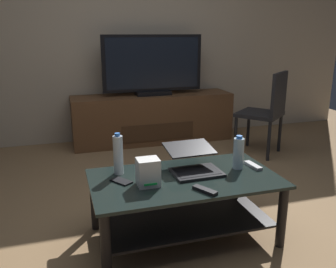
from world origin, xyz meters
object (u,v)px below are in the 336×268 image
object	(u,v)px
television	(153,66)
tv_remote	(253,165)
coffee_table	(184,196)
router_box	(148,172)
media_cabinet	(153,118)
dining_chair	(267,109)
soundbar_remote	(205,190)
water_bottle_far	(238,153)
water_bottle_near	(118,155)
laptop	(194,162)
cell_phone	(121,181)

from	to	relation	value
television	tv_remote	distance (m)	2.21
coffee_table	router_box	size ratio (longest dim) A/B	7.11
media_cabinet	dining_chair	size ratio (longest dim) A/B	2.12
media_cabinet	router_box	distance (m)	2.35
router_box	soundbar_remote	bearing A→B (deg)	-32.87
dining_chair	water_bottle_far	distance (m)	1.66
coffee_table	water_bottle_near	size ratio (longest dim) A/B	4.35
laptop	water_bottle_near	size ratio (longest dim) A/B	1.37
water_bottle_far	soundbar_remote	distance (m)	0.47
router_box	soundbar_remote	size ratio (longest dim) A/B	1.06
dining_chair	water_bottle_near	distance (m)	2.17
soundbar_remote	water_bottle_near	bearing A→B (deg)	106.84
water_bottle_far	soundbar_remote	xyz separation A→B (m)	(-0.36, -0.28, -0.10)
television	water_bottle_near	bearing A→B (deg)	-110.96
router_box	coffee_table	bearing A→B (deg)	11.38
tv_remote	coffee_table	bearing A→B (deg)	178.92
water_bottle_far	soundbar_remote	world-z (taller)	water_bottle_far
media_cabinet	water_bottle_near	bearing A→B (deg)	-110.76
coffee_table	soundbar_remote	bearing A→B (deg)	-80.74
soundbar_remote	laptop	bearing A→B (deg)	52.16
laptop	tv_remote	size ratio (longest dim) A/B	2.38
tv_remote	soundbar_remote	xyz separation A→B (m)	(-0.48, -0.28, 0.00)
water_bottle_near	laptop	bearing A→B (deg)	-11.56
cell_phone	laptop	bearing A→B (deg)	-29.11
cell_phone	water_bottle_far	bearing A→B (deg)	-34.26
television	dining_chair	xyz separation A→B (m)	(1.07, -0.84, -0.42)
dining_chair	soundbar_remote	size ratio (longest dim) A/B	5.80
laptop	dining_chair	bearing A→B (deg)	42.98
cell_phone	dining_chair	bearing A→B (deg)	1.07
dining_chair	router_box	xyz separation A→B (m)	(-1.69, -1.39, -0.00)
television	tv_remote	size ratio (longest dim) A/B	7.59
water_bottle_near	soundbar_remote	bearing A→B (deg)	-44.68
router_box	cell_phone	world-z (taller)	router_box
media_cabinet	tv_remote	distance (m)	2.18
laptop	water_bottle_far	distance (m)	0.32
water_bottle_far	cell_phone	distance (m)	0.81
coffee_table	cell_phone	distance (m)	0.43
water_bottle_near	tv_remote	bearing A→B (deg)	-9.63
router_box	soundbar_remote	world-z (taller)	router_box
media_cabinet	television	distance (m)	0.64
cell_phone	water_bottle_near	bearing A→B (deg)	52.43
television	media_cabinet	bearing A→B (deg)	90.00
water_bottle_near	television	bearing A→B (deg)	69.04
soundbar_remote	water_bottle_far	bearing A→B (deg)	9.61
tv_remote	television	bearing A→B (deg)	89.08
tv_remote	media_cabinet	bearing A→B (deg)	89.04
water_bottle_far	cell_phone	bearing A→B (deg)	179.80
dining_chair	tv_remote	size ratio (longest dim) A/B	5.80
coffee_table	dining_chair	xyz separation A→B (m)	(1.44, 1.34, 0.22)
television	water_bottle_far	distance (m)	2.18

